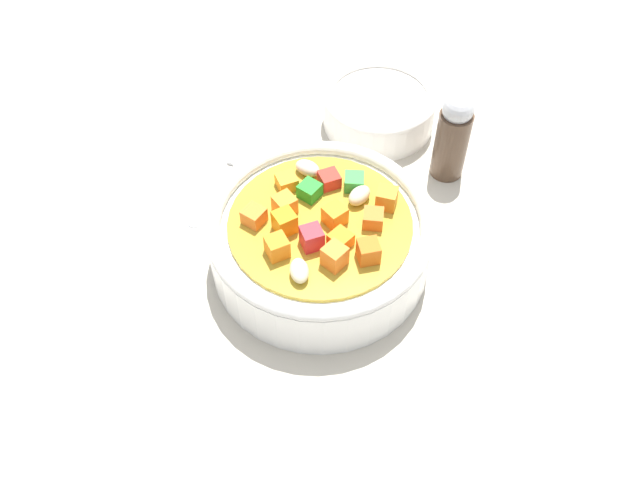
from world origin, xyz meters
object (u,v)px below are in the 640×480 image
Objects in this scene: soup_bowl_main at (320,238)px; side_bowl_small at (379,108)px; pepper_shaker at (453,136)px; spoon at (229,164)px.

soup_bowl_main is 1.65× the size of side_bowl_small.
soup_bowl_main is 16.18cm from pepper_shaker.
soup_bowl_main reaches higher than spoon.
side_bowl_small is (-14.96, -10.84, -1.04)cm from soup_bowl_main.
soup_bowl_main is 14.55cm from spoon.
spoon is 16.01cm from side_bowl_small.
spoon is 1.97× the size of pepper_shaker.
pepper_shaker is at bearing 96.66° from side_bowl_small.
pepper_shaker is at bearing 108.31° from spoon.
soup_bowl_main is at bearing 57.77° from spoon.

